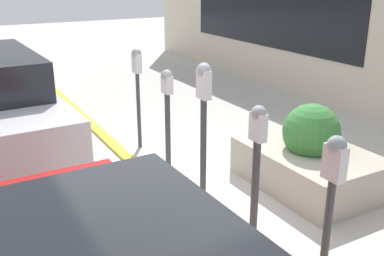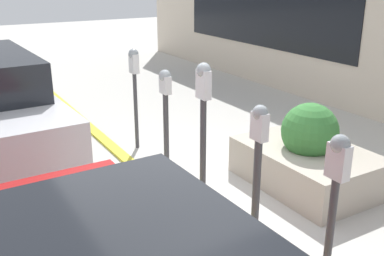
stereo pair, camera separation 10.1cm
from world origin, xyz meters
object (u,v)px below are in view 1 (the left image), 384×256
Objects in this scene: parking_meter_nearest at (332,186)px; planter_box at (309,158)px; parking_meter_second at (257,152)px; parking_meter_farthest at (137,77)px; parking_meter_middle at (204,107)px; parking_meter_fourth at (167,102)px.

planter_box is at bearing -39.91° from parking_meter_nearest.
parking_meter_farthest is at bearing 0.71° from parking_meter_second.
parking_meter_middle is 0.96× the size of planter_box.
parking_meter_middle is at bearing 74.47° from planter_box.
parking_meter_nearest is 0.83× the size of planter_box.
parking_meter_second is 0.92× the size of parking_meter_farthest.
parking_meter_second is at bearing -178.43° from parking_meter_middle.
planter_box is (-0.36, -1.28, -0.75)m from parking_meter_middle.
parking_meter_fourth is (0.93, -0.02, -0.18)m from parking_meter_middle.
planter_box is (-2.19, -1.29, -0.72)m from parking_meter_farthest.
planter_box is at bearing -105.53° from parking_meter_middle.
parking_meter_nearest is at bearing 179.32° from parking_meter_fourth.
parking_meter_nearest is at bearing 179.55° from parking_meter_middle.
parking_meter_second is 1.48m from planter_box.
parking_meter_middle is at bearing -0.45° from parking_meter_nearest.
parking_meter_second is 1.01× the size of parking_meter_fourth.
parking_meter_middle is 0.95m from parking_meter_fourth.
parking_meter_middle reaches higher than planter_box.
planter_box is (1.55, -1.29, -0.62)m from parking_meter_nearest.
planter_box is (-1.29, -1.26, -0.57)m from parking_meter_fourth.
parking_meter_nearest is 2.11m from planter_box.
parking_meter_farthest is (0.90, 0.03, 0.15)m from parking_meter_fourth.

